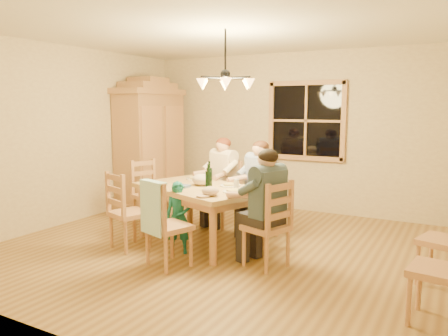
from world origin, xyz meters
The scene contains 31 objects.
floor centered at (0.00, 0.00, 0.00)m, with size 5.50×5.50×0.00m, color brown.
ceiling centered at (0.00, 0.00, 2.70)m, with size 5.50×5.00×0.02m, color white.
wall_back centered at (0.00, 2.50, 1.35)m, with size 5.50×0.02×2.70m, color tan.
wall_left centered at (-2.75, 0.00, 1.35)m, with size 0.02×5.00×2.70m, color tan.
window centered at (0.20, 2.47, 1.55)m, with size 1.30×0.06×1.30m.
chandelier centered at (0.00, 0.00, 2.08)m, with size 0.77×0.68×0.71m.
armoire centered at (-2.42, 1.57, 1.06)m, with size 0.66×1.40×2.30m.
dining_table centered at (-0.42, 0.06, 0.66)m, with size 1.92×1.51×0.76m.
chair_far_left centered at (-0.56, 0.94, 0.30)m, with size 0.55×0.54×0.99m.
chair_far_right centered at (0.15, 0.71, 0.30)m, with size 0.55×0.54×0.99m.
chair_near_left centered at (-1.07, -0.56, 0.30)m, with size 0.55×0.54×0.99m.
chair_near_right centered at (-0.27, -0.83, 0.30)m, with size 0.55×0.54×0.99m.
chair_end_left centered at (-1.52, 0.43, 0.30)m, with size 0.54×0.55×0.99m.
chair_end_right centered at (0.69, -0.31, 0.30)m, with size 0.54×0.55×0.99m.
adult_woman centered at (-0.56, 0.94, 0.84)m, with size 0.49×0.52×0.87m.
adult_plaid_man centered at (0.15, 0.71, 0.84)m, with size 0.49×0.52×0.87m.
adult_slate_man centered at (0.69, -0.31, 0.84)m, with size 0.52×0.49×0.87m.
towel centered at (-0.33, -1.01, 0.70)m, with size 0.38×0.10×0.58m, color #B3E6F3.
wine_bottle_a centered at (-0.30, 0.12, 0.93)m, with size 0.08×0.08×0.33m, color black.
wine_bottle_b centered at (-0.17, -0.13, 0.93)m, with size 0.08×0.08×0.33m, color black.
plate_woman centered at (-0.75, 0.47, 0.77)m, with size 0.26×0.26×0.02m, color white.
plate_plaid centered at (-0.06, 0.24, 0.77)m, with size 0.26×0.26×0.02m, color white.
plate_slate centered at (0.17, -0.10, 0.77)m, with size 0.26×0.26×0.02m, color white.
wine_glass_a centered at (-0.50, 0.36, 0.83)m, with size 0.06×0.06×0.14m, color silver.
wine_glass_b centered at (0.13, 0.04, 0.83)m, with size 0.06×0.06×0.14m, color silver.
cap centered at (0.02, -0.40, 0.82)m, with size 0.20×0.20×0.11m, color tan.
napkin centered at (-0.57, -0.11, 0.78)m, with size 0.18×0.14×0.03m, color #4B5E8B.
cloth_bundle centered at (-0.42, 0.12, 0.84)m, with size 0.28×0.22×0.15m, color #C4AA8E.
child centered at (-0.43, -0.41, 0.44)m, with size 0.32×0.21×0.89m, color #166766.
chair_spare_front centered at (2.45, -0.84, 0.30)m, with size 0.47×0.49×0.99m.
chair_spare_back centered at (2.45, 0.07, 0.30)m, with size 0.52×0.54×0.99m.
Camera 1 is at (2.57, -4.67, 1.78)m, focal length 35.00 mm.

